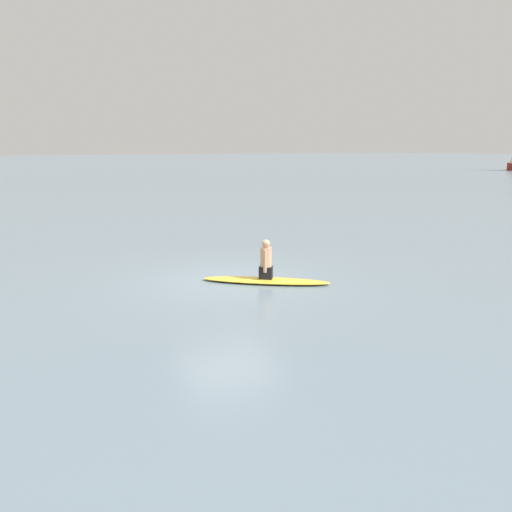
# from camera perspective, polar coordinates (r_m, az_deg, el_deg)

# --- Properties ---
(ground_plane) EXTENTS (400.00, 400.00, 0.00)m
(ground_plane) POSITION_cam_1_polar(r_m,az_deg,el_deg) (13.61, -2.92, -2.53)
(ground_plane) COLOR slate
(surfboard) EXTENTS (2.50, 2.84, 0.11)m
(surfboard) POSITION_cam_1_polar(r_m,az_deg,el_deg) (13.30, 1.04, -2.60)
(surfboard) COLOR gold
(surfboard) RESTS_ON ground
(person_paddler) EXTENTS (0.40, 0.41, 0.97)m
(person_paddler) POSITION_cam_1_polar(r_m,az_deg,el_deg) (13.19, 1.05, -0.52)
(person_paddler) COLOR black
(person_paddler) RESTS_ON surfboard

